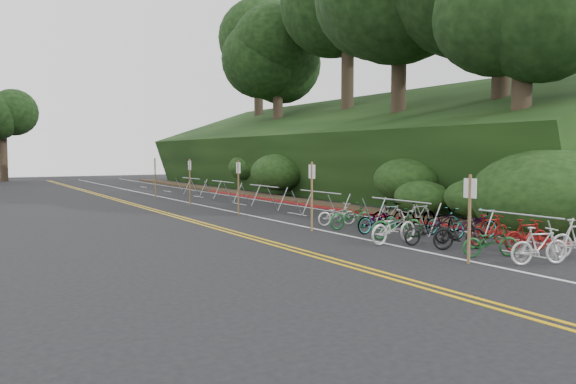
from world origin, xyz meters
name	(u,v)px	position (x,y,z in m)	size (l,w,h in m)	color
ground	(392,254)	(0.00, 0.00, 0.00)	(120.00, 120.00, 0.00)	black
road_markings	(248,217)	(0.63, 10.10, 0.00)	(7.47, 80.00, 0.01)	gold
red_curb	(319,207)	(5.70, 12.00, 0.05)	(0.25, 28.00, 0.10)	maroon
embankment	(349,157)	(12.96, 19.04, 2.57)	(14.30, 48.14, 9.11)	black
tree_cluster	(287,30)	(9.76, 22.04, 11.31)	(32.29, 53.91, 18.10)	#2D2319
bike_rack_front	(518,225)	(3.02, -1.80, 0.82)	(1.12, 2.74, 1.13)	#9FA1A6
bike_racks_rest	(264,192)	(3.00, 13.00, 0.85)	(1.14, 23.00, 1.17)	#9FA1A6
signpost_near	(469,213)	(0.73, -2.05, 1.31)	(0.08, 0.40, 2.28)	brown
signposts_rest	(212,181)	(0.60, 14.00, 1.43)	(0.08, 18.40, 2.50)	brown
bike_front	(394,227)	(1.24, 1.35, 0.51)	(1.95, 0.68, 1.03)	beige
bike_valet	(434,225)	(2.94, 1.29, 0.48)	(3.19, 10.71, 1.07)	beige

